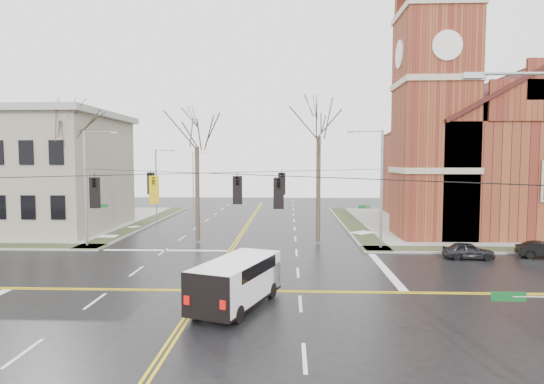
{
  "coord_description": "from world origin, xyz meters",
  "views": [
    {
      "loc": [
        4.46,
        -23.38,
        6.86
      ],
      "look_at": [
        3.33,
        6.0,
        4.8
      ],
      "focal_mm": 30.0,
      "sensor_mm": 36.0,
      "label": 1
    }
  ],
  "objects_px": {
    "cargo_van": "(239,278)",
    "signal_pole_nw": "(88,185)",
    "parked_car_b": "(544,250)",
    "parked_car_a": "(468,251)",
    "streetlight_north_a": "(157,181)",
    "signal_pole_ne": "(379,185)",
    "tree_nw_near": "(197,140)",
    "streetlight_north_b": "(194,175)",
    "tree_ne": "(319,129)",
    "tree_nw_far": "(71,132)",
    "church": "(485,145)"
  },
  "relations": [
    {
      "from": "cargo_van",
      "to": "signal_pole_nw",
      "type": "bearing_deg",
      "value": 153.61
    },
    {
      "from": "parked_car_b",
      "to": "parked_car_a",
      "type": "bearing_deg",
      "value": 104.68
    },
    {
      "from": "streetlight_north_a",
      "to": "signal_pole_ne",
      "type": "bearing_deg",
      "value": -36.9
    },
    {
      "from": "parked_car_b",
      "to": "tree_nw_near",
      "type": "distance_m",
      "value": 27.2
    },
    {
      "from": "streetlight_north_a",
      "to": "streetlight_north_b",
      "type": "bearing_deg",
      "value": 90.0
    },
    {
      "from": "cargo_van",
      "to": "tree_ne",
      "type": "relative_size",
      "value": 0.48
    },
    {
      "from": "streetlight_north_b",
      "to": "cargo_van",
      "type": "xyz_separation_m",
      "value": [
        12.74,
        -50.41,
        -3.16
      ]
    },
    {
      "from": "streetlight_north_a",
      "to": "tree_ne",
      "type": "distance_m",
      "value": 22.97
    },
    {
      "from": "cargo_van",
      "to": "parked_car_b",
      "type": "relative_size",
      "value": 1.78
    },
    {
      "from": "tree_nw_far",
      "to": "streetlight_north_b",
      "type": "bearing_deg",
      "value": 85.4
    },
    {
      "from": "streetlight_north_b",
      "to": "tree_nw_near",
      "type": "distance_m",
      "value": 35.12
    },
    {
      "from": "church",
      "to": "tree_nw_near",
      "type": "relative_size",
      "value": 2.34
    },
    {
      "from": "church",
      "to": "parked_car_a",
      "type": "bearing_deg",
      "value": -115.45
    },
    {
      "from": "streetlight_north_a",
      "to": "parked_car_b",
      "type": "xyz_separation_m",
      "value": [
        33.0,
        -19.17,
        -3.89
      ]
    },
    {
      "from": "signal_pole_ne",
      "to": "streetlight_north_a",
      "type": "distance_m",
      "value": 27.48
    },
    {
      "from": "signal_pole_nw",
      "to": "cargo_van",
      "type": "bearing_deg",
      "value": -46.05
    },
    {
      "from": "tree_ne",
      "to": "parked_car_b",
      "type": "bearing_deg",
      "value": -18.24
    },
    {
      "from": "parked_car_b",
      "to": "tree_nw_near",
      "type": "relative_size",
      "value": 0.3
    },
    {
      "from": "signal_pole_ne",
      "to": "parked_car_b",
      "type": "bearing_deg",
      "value": -13.62
    },
    {
      "from": "signal_pole_nw",
      "to": "tree_nw_far",
      "type": "distance_m",
      "value": 5.08
    },
    {
      "from": "streetlight_north_b",
      "to": "tree_nw_far",
      "type": "relative_size",
      "value": 0.63
    },
    {
      "from": "cargo_van",
      "to": "tree_nw_near",
      "type": "relative_size",
      "value": 0.53
    },
    {
      "from": "signal_pole_nw",
      "to": "tree_ne",
      "type": "bearing_deg",
      "value": 7.66
    },
    {
      "from": "streetlight_north_b",
      "to": "parked_car_b",
      "type": "relative_size",
      "value": 2.29
    },
    {
      "from": "streetlight_north_b",
      "to": "tree_ne",
      "type": "height_order",
      "value": "tree_ne"
    },
    {
      "from": "church",
      "to": "streetlight_north_b",
      "type": "relative_size",
      "value": 3.44
    },
    {
      "from": "parked_car_a",
      "to": "parked_car_b",
      "type": "distance_m",
      "value": 5.44
    },
    {
      "from": "tree_nw_near",
      "to": "tree_ne",
      "type": "bearing_deg",
      "value": 0.09
    },
    {
      "from": "signal_pole_ne",
      "to": "church",
      "type": "bearing_deg",
      "value": 44.66
    },
    {
      "from": "church",
      "to": "tree_ne",
      "type": "distance_m",
      "value": 20.97
    },
    {
      "from": "tree_nw_far",
      "to": "church",
      "type": "bearing_deg",
      "value": 16.56
    },
    {
      "from": "cargo_van",
      "to": "parked_car_a",
      "type": "bearing_deg",
      "value": 55.51
    },
    {
      "from": "tree_nw_far",
      "to": "signal_pole_nw",
      "type": "bearing_deg",
      "value": -42.31
    },
    {
      "from": "streetlight_north_b",
      "to": "signal_pole_nw",
      "type": "bearing_deg",
      "value": -91.05
    },
    {
      "from": "tree_nw_near",
      "to": "tree_ne",
      "type": "relative_size",
      "value": 0.9
    },
    {
      "from": "tree_nw_far",
      "to": "tree_nw_near",
      "type": "bearing_deg",
      "value": 2.81
    },
    {
      "from": "streetlight_north_a",
      "to": "parked_car_a",
      "type": "distance_m",
      "value": 34.11
    },
    {
      "from": "signal_pole_ne",
      "to": "signal_pole_nw",
      "type": "bearing_deg",
      "value": 180.0
    },
    {
      "from": "church",
      "to": "tree_nw_far",
      "type": "bearing_deg",
      "value": -163.44
    },
    {
      "from": "parked_car_b",
      "to": "streetlight_north_b",
      "type": "bearing_deg",
      "value": 49.46
    },
    {
      "from": "streetlight_north_a",
      "to": "streetlight_north_b",
      "type": "relative_size",
      "value": 1.0
    },
    {
      "from": "signal_pole_ne",
      "to": "signal_pole_nw",
      "type": "xyz_separation_m",
      "value": [
        -22.64,
        0.0,
        0.0
      ]
    },
    {
      "from": "streetlight_north_a",
      "to": "tree_nw_near",
      "type": "distance_m",
      "value": 16.44
    },
    {
      "from": "parked_car_a",
      "to": "tree_nw_near",
      "type": "height_order",
      "value": "tree_nw_near"
    },
    {
      "from": "signal_pole_nw",
      "to": "streetlight_north_a",
      "type": "relative_size",
      "value": 1.12
    },
    {
      "from": "signal_pole_nw",
      "to": "parked_car_b",
      "type": "height_order",
      "value": "signal_pole_nw"
    },
    {
      "from": "parked_car_b",
      "to": "tree_ne",
      "type": "height_order",
      "value": "tree_ne"
    },
    {
      "from": "signal_pole_ne",
      "to": "cargo_van",
      "type": "xyz_separation_m",
      "value": [
        -9.24,
        -13.91,
        -3.64
      ]
    },
    {
      "from": "signal_pole_ne",
      "to": "streetlight_north_a",
      "type": "height_order",
      "value": "signal_pole_ne"
    },
    {
      "from": "signal_pole_ne",
      "to": "parked_car_a",
      "type": "height_order",
      "value": "signal_pole_ne"
    }
  ]
}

